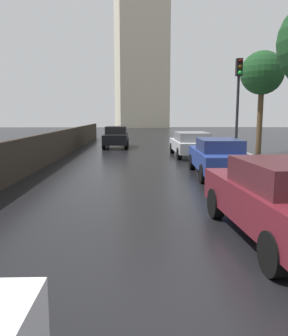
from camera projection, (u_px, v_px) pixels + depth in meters
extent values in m
plane|color=black|center=(144.00, 296.00, 4.30)|extent=(120.00, 120.00, 0.00)
cube|color=black|center=(116.00, 138.00, 23.87)|extent=(1.63, 4.27, 0.65)
cube|color=black|center=(116.00, 130.00, 24.01)|extent=(1.43, 2.22, 0.51)
cylinder|color=black|center=(126.00, 145.00, 22.55)|extent=(0.22, 0.63, 0.62)
cylinder|color=black|center=(104.00, 145.00, 22.52)|extent=(0.22, 0.63, 0.62)
cylinder|color=black|center=(127.00, 142.00, 25.33)|extent=(0.22, 0.63, 0.62)
cylinder|color=black|center=(107.00, 142.00, 25.29)|extent=(0.22, 0.63, 0.62)
cube|color=navy|center=(217.00, 159.00, 12.76)|extent=(1.73, 4.44, 0.63)
cube|color=navy|center=(219.00, 145.00, 12.42)|extent=(1.48, 2.08, 0.45)
cylinder|color=black|center=(192.00, 162.00, 14.25)|extent=(0.24, 0.64, 0.64)
cylinder|color=black|center=(228.00, 162.00, 14.23)|extent=(0.24, 0.64, 0.64)
cylinder|color=black|center=(203.00, 174.00, 11.38)|extent=(0.24, 0.64, 0.64)
cylinder|color=black|center=(248.00, 174.00, 11.37)|extent=(0.24, 0.64, 0.64)
cube|color=maroon|center=(285.00, 204.00, 6.19)|extent=(2.13, 4.35, 0.68)
cylinder|color=black|center=(216.00, 203.00, 7.55)|extent=(0.26, 0.67, 0.66)
cylinder|color=black|center=(274.00, 254.00, 4.79)|extent=(0.26, 0.67, 0.66)
cube|color=#B2B5BA|center=(191.00, 146.00, 18.81)|extent=(1.92, 4.54, 0.56)
cube|color=gray|center=(192.00, 137.00, 18.41)|extent=(1.66, 2.51, 0.46)
cylinder|color=black|center=(172.00, 148.00, 20.28)|extent=(0.23, 0.63, 0.62)
cylinder|color=black|center=(200.00, 148.00, 20.35)|extent=(0.23, 0.63, 0.62)
cylinder|color=black|center=(179.00, 154.00, 17.35)|extent=(0.23, 0.63, 0.62)
cylinder|color=black|center=(212.00, 154.00, 17.42)|extent=(0.23, 0.63, 0.62)
cylinder|color=black|center=(237.00, 120.00, 15.34)|extent=(0.12, 0.12, 3.82)
cube|color=black|center=(239.00, 67.00, 14.98)|extent=(0.26, 0.26, 0.75)
sphere|color=#360503|center=(240.00, 61.00, 14.77)|extent=(0.17, 0.17, 0.17)
sphere|color=#392405|center=(240.00, 67.00, 14.81)|extent=(0.17, 0.17, 0.17)
sphere|color=green|center=(240.00, 73.00, 14.85)|extent=(0.17, 0.17, 0.17)
cylinder|color=#4C3823|center=(260.00, 121.00, 19.88)|extent=(0.31, 0.31, 3.79)
sphere|color=#19421E|center=(262.00, 73.00, 19.45)|extent=(2.46, 2.46, 2.46)
cube|color=beige|center=(141.00, 46.00, 60.66)|extent=(9.98, 9.24, 28.97)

